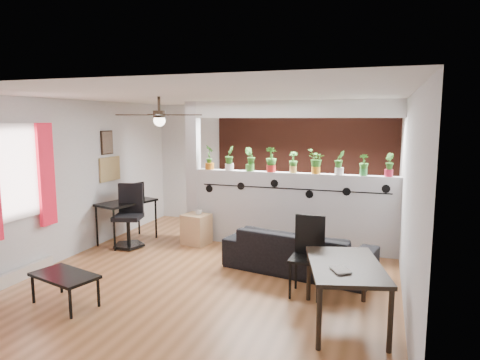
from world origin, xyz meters
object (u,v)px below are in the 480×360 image
Objects in this scene: ceiling_fan at (159,117)px; potted_plant_4 at (293,162)px; potted_plant_1 at (229,157)px; potted_plant_8 at (389,164)px; potted_plant_5 at (316,161)px; cube_shelf at (196,229)px; coffee_table at (65,277)px; computer_desk at (127,205)px; potted_plant_3 at (271,159)px; potted_plant_6 at (340,162)px; office_chair at (129,220)px; cup at (199,212)px; sofa at (299,251)px; folding_chair at (308,248)px; potted_plant_7 at (364,164)px; potted_plant_2 at (250,158)px; dining_table at (345,270)px; potted_plant_0 at (209,156)px.

ceiling_fan is 3.26× the size of potted_plant_4.
potted_plant_1 is 1.14× the size of potted_plant_8.
potted_plant_8 is (1.18, 0.00, -0.02)m from potted_plant_5.
cube_shelf is at bearing 94.39° from ceiling_fan.
potted_plant_1 is 0.47× the size of coffee_table.
potted_plant_5 is 3.54m from computer_desk.
potted_plant_6 is (1.19, 0.00, -0.02)m from potted_plant_3.
ceiling_fan reaches higher than potted_plant_8.
potted_plant_8 reaches higher than potted_plant_4.
potted_plant_3 reaches higher than coffee_table.
office_chair is (-3.18, -0.87, -1.08)m from potted_plant_5.
potted_plant_5 is at bearing 180.00° from potted_plant_8.
potted_plant_4 is at bearing 0.00° from potted_plant_1.
office_chair reaches higher than cup.
potted_plant_1 is at bearing -26.14° from sofa.
potted_plant_6 is at bearing 180.00° from potted_plant_8.
computer_desk is at bearing 160.39° from folding_chair.
potted_plant_8 is (1.58, 0.00, 0.01)m from potted_plant_4.
potted_plant_7 is at bearing 0.00° from potted_plant_1.
potted_plant_2 is at bearing 67.08° from coffee_table.
folding_chair is at bearing 126.61° from dining_table.
cube_shelf is (-0.53, -0.34, -1.31)m from potted_plant_1.
potted_plant_6 is at bearing 0.00° from potted_plant_3.
potted_plant_0 is 0.49× the size of coffee_table.
coffee_table is (-3.35, -3.25, -1.19)m from potted_plant_7.
dining_table is at bearing -74.14° from potted_plant_5.
cube_shelf is (-2.90, -0.34, -1.27)m from potted_plant_7.
potted_plant_0 is 0.32× the size of dining_table.
potted_plant_6 reaches higher than cube_shelf.
potted_plant_3 is at bearing 117.68° from folding_chair.
potted_plant_3 is (1.21, 1.80, -0.73)m from ceiling_fan.
folding_chair reaches higher than cup.
office_chair is 4.31m from dining_table.
sofa is 3.80× the size of cube_shelf.
potted_plant_3 reaches higher than potted_plant_4.
potted_plant_3 is at bearing 180.00° from potted_plant_6.
potted_plant_0 is 3.07m from folding_chair.
potted_plant_4 is at bearing 17.39° from office_chair.
potted_plant_1 reaches higher than coffee_table.
potted_plant_6 is 0.74× the size of cube_shelf.
office_chair is (-2.39, -0.87, -1.10)m from potted_plant_3.
cup is at bearing -173.19° from potted_plant_7.
potted_plant_7 is 0.25× the size of dining_table.
dining_table is 3.37m from coffee_table.
cup is 2.96m from coffee_table.
potted_plant_6 is at bearing 36.98° from ceiling_fan.
potted_plant_5 is 1.19m from potted_plant_8.
potted_plant_7 is at bearing -0.00° from potted_plant_0.
office_chair is 2.46m from coffee_table.
potted_plant_7 reaches higher than folding_chair.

